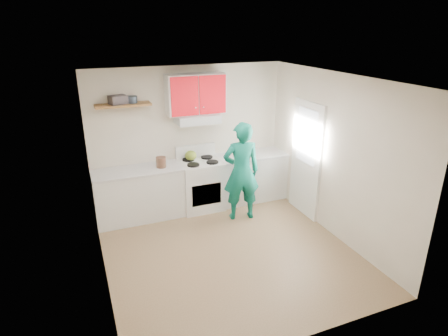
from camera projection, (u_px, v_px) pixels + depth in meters
name	position (u px, v px, depth m)	size (l,w,h in m)	color
floor	(228.00, 251.00, 5.82)	(3.80, 3.80, 0.00)	brown
ceiling	(229.00, 79.00, 4.90)	(3.60, 3.80, 0.04)	white
back_wall	(189.00, 137.00, 7.00)	(3.60, 0.04, 2.60)	beige
front_wall	(304.00, 238.00, 3.72)	(3.60, 0.04, 2.60)	beige
left_wall	(96.00, 192.00, 4.73)	(0.04, 3.80, 2.60)	beige
right_wall	(334.00, 157.00, 5.99)	(0.04, 3.80, 2.60)	beige
door	(306.00, 159.00, 6.69)	(0.05, 0.85, 2.05)	white
door_glass	(307.00, 136.00, 6.53)	(0.01, 0.55, 0.95)	white
counter_left	(139.00, 195.00, 6.68)	(1.52, 0.60, 0.90)	silver
counter_right	(251.00, 177.00, 7.45)	(1.32, 0.60, 0.90)	silver
stove	(201.00, 185.00, 7.06)	(0.76, 0.65, 0.92)	white
range_hood	(197.00, 119.00, 6.71)	(0.76, 0.44, 0.15)	silver
upper_cabinets	(196.00, 94.00, 6.61)	(1.02, 0.33, 0.70)	red
shelf	(123.00, 105.00, 6.21)	(0.90, 0.30, 0.04)	brown
books	(118.00, 100.00, 6.17)	(0.27, 0.20, 0.14)	#41393C
tin	(132.00, 99.00, 6.26)	(0.18, 0.18, 0.11)	#333D4C
kettle	(191.00, 155.00, 6.93)	(0.22, 0.22, 0.18)	olive
crock	(161.00, 163.00, 6.60)	(0.17, 0.17, 0.21)	#492D20
cutting_board	(243.00, 158.00, 7.12)	(0.33, 0.24, 0.02)	olive
silicone_mat	(266.00, 152.00, 7.47)	(0.33, 0.27, 0.01)	#B01220
person	(241.00, 172.00, 6.54)	(0.64, 0.42, 1.76)	#0B6654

